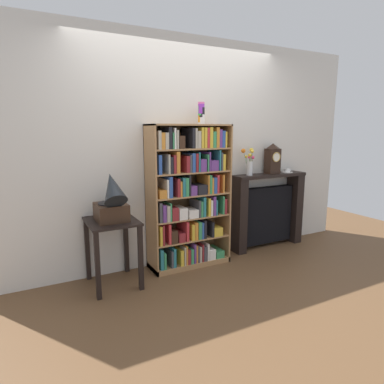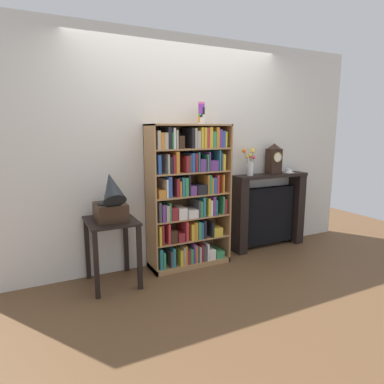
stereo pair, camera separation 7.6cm
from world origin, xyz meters
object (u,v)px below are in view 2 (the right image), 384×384
at_px(side_table_left, 112,236).
at_px(fireplace_mantel, 268,211).
at_px(gramophone, 111,200).
at_px(flower_vase, 250,163).
at_px(cup_stack, 202,113).
at_px(bookshelf, 189,198).
at_px(mantel_clock, 274,159).
at_px(teacup_with_saucer, 289,171).

height_order(side_table_left, fireplace_mantel, fireplace_mantel).
bearing_deg(gramophone, flower_vase, 6.71).
bearing_deg(cup_stack, gramophone, -169.81).
bearing_deg(cup_stack, bookshelf, -163.95).
height_order(mantel_clock, teacup_with_saucer, mantel_clock).
height_order(gramophone, teacup_with_saucer, gramophone).
distance_m(gramophone, flower_vase, 1.83).
relative_size(bookshelf, teacup_with_saucer, 10.65).
height_order(bookshelf, teacup_with_saucer, bookshelf).
xyz_separation_m(bookshelf, fireplace_mantel, (1.22, 0.08, -0.31)).
bearing_deg(mantel_clock, bookshelf, -177.22).
height_order(cup_stack, mantel_clock, cup_stack).
bearing_deg(side_table_left, gramophone, -90.00).
xyz_separation_m(bookshelf, gramophone, (-0.91, -0.14, 0.10)).
xyz_separation_m(cup_stack, flower_vase, (0.70, 0.01, -0.59)).
bearing_deg(mantel_clock, side_table_left, -175.93).
bearing_deg(bookshelf, mantel_clock, 2.78).
distance_m(mantel_clock, teacup_with_saucer, 0.32).
distance_m(cup_stack, fireplace_mantel, 1.62).
bearing_deg(side_table_left, cup_stack, 7.65).
xyz_separation_m(fireplace_mantel, teacup_with_saucer, (0.30, -0.02, 0.52)).
bearing_deg(cup_stack, teacup_with_saucer, 0.39).
height_order(side_table_left, mantel_clock, mantel_clock).
relative_size(bookshelf, flower_vase, 4.77).
distance_m(bookshelf, gramophone, 0.93).
height_order(bookshelf, gramophone, bookshelf).
bearing_deg(side_table_left, mantel_clock, 4.07).
xyz_separation_m(cup_stack, teacup_with_saucer, (1.33, 0.01, -0.73)).
xyz_separation_m(bookshelf, mantel_clock, (1.26, 0.06, 0.40)).
distance_m(side_table_left, flower_vase, 1.92).
height_order(side_table_left, gramophone, gramophone).
distance_m(side_table_left, teacup_with_saucer, 2.49).
distance_m(cup_stack, teacup_with_saucer, 1.52).
xyz_separation_m(side_table_left, fireplace_mantel, (2.13, 0.18, -0.02)).
bearing_deg(mantel_clock, teacup_with_saucer, 0.49).
distance_m(cup_stack, flower_vase, 0.92).
height_order(side_table_left, teacup_with_saucer, teacup_with_saucer).
bearing_deg(side_table_left, fireplace_mantel, 4.72).
height_order(bookshelf, fireplace_mantel, bookshelf).
height_order(bookshelf, side_table_left, bookshelf).
bearing_deg(fireplace_mantel, flower_vase, -177.56).
bearing_deg(flower_vase, fireplace_mantel, 2.44).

